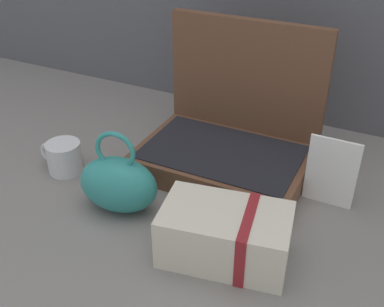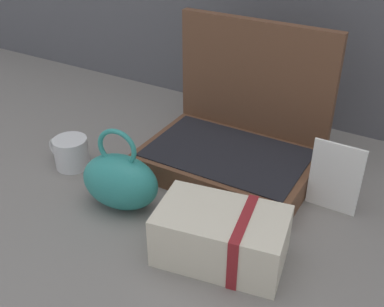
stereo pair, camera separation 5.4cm
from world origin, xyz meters
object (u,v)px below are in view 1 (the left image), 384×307
object	(u,v)px
cream_toiletry_bag	(227,235)
coffee_mug	(64,157)
open_suitcase	(230,137)
teal_pouch_handbag	(118,184)
info_card_left	(331,172)

from	to	relation	value
cream_toiletry_bag	coffee_mug	world-z (taller)	cream_toiletry_bag
open_suitcase	teal_pouch_handbag	size ratio (longest dim) A/B	2.07
coffee_mug	teal_pouch_handbag	bearing A→B (deg)	-17.73
open_suitcase	info_card_left	bearing A→B (deg)	-11.62
cream_toiletry_bag	open_suitcase	bearing A→B (deg)	111.51
open_suitcase	coffee_mug	xyz separation A→B (m)	(-0.37, -0.22, -0.04)
open_suitcase	info_card_left	distance (m)	0.27
coffee_mug	cream_toiletry_bag	bearing A→B (deg)	-11.90
open_suitcase	info_card_left	world-z (taller)	open_suitcase
coffee_mug	info_card_left	distance (m)	0.66
teal_pouch_handbag	coffee_mug	xyz separation A→B (m)	(-0.22, 0.07, -0.03)
cream_toiletry_bag	info_card_left	world-z (taller)	info_card_left
teal_pouch_handbag	info_card_left	bearing A→B (deg)	28.91
cream_toiletry_bag	coffee_mug	size ratio (longest dim) A/B	2.25
open_suitcase	coffee_mug	world-z (taller)	open_suitcase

